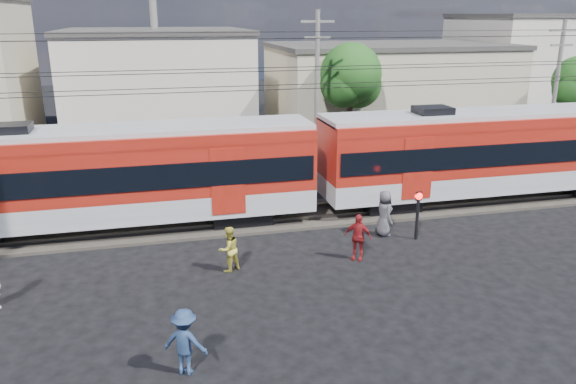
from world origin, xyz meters
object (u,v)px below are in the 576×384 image
car_silver (565,153)px  commuter_train (112,173)px  pedestrian_c (185,342)px  crossing_signal (418,206)px

car_silver → commuter_train: bearing=115.5°
commuter_train → pedestrian_c: bearing=-78.7°
commuter_train → pedestrian_c: (2.00, -9.98, -1.56)m
car_silver → crossing_signal: 15.78m
pedestrian_c → car_silver: pedestrian_c is taller
commuter_train → crossing_signal: (11.16, -3.57, -1.07)m
pedestrian_c → crossing_signal: 11.19m
pedestrian_c → commuter_train: bearing=-51.9°
commuter_train → pedestrian_c: commuter_train is taller
pedestrian_c → crossing_signal: size_ratio=0.88×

